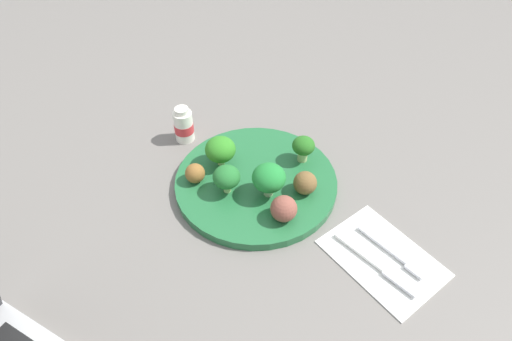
{
  "coord_description": "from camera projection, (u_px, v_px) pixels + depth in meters",
  "views": [
    {
      "loc": [
        0.4,
        -0.36,
        0.56
      ],
      "look_at": [
        0.0,
        0.0,
        0.04
      ],
      "focal_mm": 31.13,
      "sensor_mm": 36.0,
      "label": 1
    }
  ],
  "objects": [
    {
      "name": "broccoli_floret_back_right",
      "position": [
        303.0,
        147.0,
        0.78
      ],
      "size": [
        0.04,
        0.04,
        0.05
      ],
      "color": "#ABC17A",
      "rests_on": "plate"
    },
    {
      "name": "plate",
      "position": [
        256.0,
        182.0,
        0.77
      ],
      "size": [
        0.28,
        0.28,
        0.02
      ],
      "primitive_type": "cylinder",
      "color": "#236638",
      "rests_on": "ground_plane"
    },
    {
      "name": "meatball_far_rim",
      "position": [
        195.0,
        173.0,
        0.75
      ],
      "size": [
        0.03,
        0.03,
        0.03
      ],
      "primitive_type": "sphere",
      "color": "brown",
      "rests_on": "plate"
    },
    {
      "name": "broccoli_floret_mid_right",
      "position": [
        269.0,
        178.0,
        0.71
      ],
      "size": [
        0.06,
        0.06,
        0.06
      ],
      "color": "#9DB883",
      "rests_on": "plate"
    },
    {
      "name": "yogurt_bottle",
      "position": [
        184.0,
        125.0,
        0.84
      ],
      "size": [
        0.04,
        0.04,
        0.07
      ],
      "color": "white",
      "rests_on": "ground_plane"
    },
    {
      "name": "meatball_back_right",
      "position": [
        284.0,
        209.0,
        0.69
      ],
      "size": [
        0.04,
        0.04,
        0.04
      ],
      "primitive_type": "sphere",
      "color": "brown",
      "rests_on": "plate"
    },
    {
      "name": "ground_plane",
      "position": [
        256.0,
        185.0,
        0.78
      ],
      "size": [
        4.0,
        4.0,
        0.0
      ],
      "primitive_type": "plane",
      "color": "slate"
    },
    {
      "name": "broccoli_floret_near_rim",
      "position": [
        220.0,
        150.0,
        0.77
      ],
      "size": [
        0.05,
        0.05,
        0.06
      ],
      "color": "#9EC772",
      "rests_on": "plate"
    },
    {
      "name": "napkin",
      "position": [
        383.0,
        258.0,
        0.67
      ],
      "size": [
        0.18,
        0.13,
        0.01
      ],
      "primitive_type": "cube",
      "rotation": [
        0.0,
        0.0,
        -0.08
      ],
      "color": "white",
      "rests_on": "ground_plane"
    },
    {
      "name": "meatball_mid_left",
      "position": [
        305.0,
        183.0,
        0.73
      ],
      "size": [
        0.04,
        0.04,
        0.04
      ],
      "primitive_type": "sphere",
      "color": "brown",
      "rests_on": "plate"
    },
    {
      "name": "fork",
      "position": [
        396.0,
        253.0,
        0.67
      ],
      "size": [
        0.12,
        0.02,
        0.01
      ],
      "color": "silver",
      "rests_on": "napkin"
    },
    {
      "name": "broccoli_floret_center",
      "position": [
        227.0,
        177.0,
        0.72
      ],
      "size": [
        0.05,
        0.05,
        0.05
      ],
      "color": "#9FCE77",
      "rests_on": "plate"
    },
    {
      "name": "knife",
      "position": [
        379.0,
        265.0,
        0.65
      ],
      "size": [
        0.15,
        0.02,
        0.01
      ],
      "color": "white",
      "rests_on": "napkin"
    }
  ]
}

